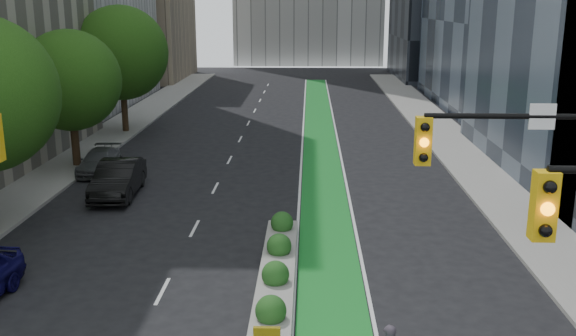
{
  "coord_description": "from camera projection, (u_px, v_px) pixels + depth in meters",
  "views": [
    {
      "loc": [
        2.25,
        -13.08,
        9.14
      ],
      "look_at": [
        1.45,
        10.62,
        3.0
      ],
      "focal_mm": 40.0,
      "sensor_mm": 36.0,
      "label": 1
    }
  ],
  "objects": [
    {
      "name": "parked_car_left_far",
      "position": [
        99.0,
        161.0,
        35.39
      ],
      "size": [
        1.95,
        4.41,
        1.26
      ],
      "primitive_type": "imported",
      "rotation": [
        0.0,
        0.0,
        0.04
      ],
      "color": "#55575A",
      "rests_on": "ground"
    },
    {
      "name": "tree_far",
      "position": [
        121.0,
        53.0,
        44.91
      ],
      "size": [
        6.6,
        6.6,
        9.0
      ],
      "color": "black",
      "rests_on": "ground"
    },
    {
      "name": "parked_car_left_mid",
      "position": [
        118.0,
        179.0,
        31.06
      ],
      "size": [
        2.13,
        5.29,
        1.71
      ],
      "primitive_type": "imported",
      "rotation": [
        0.0,
        0.0,
        0.06
      ],
      "color": "black",
      "rests_on": "ground"
    },
    {
      "name": "sidewalk_right",
      "position": [
        467.0,
        157.0,
        38.81
      ],
      "size": [
        3.6,
        90.0,
        0.15
      ],
      "primitive_type": "cube",
      "color": "gray",
      "rests_on": "ground"
    },
    {
      "name": "bike_lane_paint",
      "position": [
        320.0,
        140.0,
        43.95
      ],
      "size": [
        2.2,
        70.0,
        0.01
      ],
      "primitive_type": "cube",
      "color": "#167C27",
      "rests_on": "ground"
    },
    {
      "name": "sidewalk_left",
      "position": [
        82.0,
        154.0,
        39.57
      ],
      "size": [
        3.6,
        90.0,
        0.15
      ],
      "primitive_type": "cube",
      "color": "gray",
      "rests_on": "ground"
    },
    {
      "name": "tree_midfar",
      "position": [
        70.0,
        81.0,
        35.42
      ],
      "size": [
        5.6,
        5.6,
        7.76
      ],
      "color": "black",
      "rests_on": "ground"
    },
    {
      "name": "median_planter",
      "position": [
        277.0,
        269.0,
        21.7
      ],
      "size": [
        1.2,
        10.26,
        1.1
      ],
      "color": "gray",
      "rests_on": "ground"
    }
  ]
}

